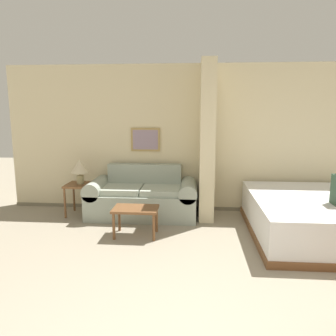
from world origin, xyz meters
The scene contains 7 objects.
wall_back centered at (0.00, 3.98, 1.29)m, with size 7.11×0.16×2.60m.
wall_partition_pillar centered at (0.04, 3.55, 1.30)m, with size 0.24×0.74×2.60m.
couch centered at (-1.05, 3.49, 0.32)m, with size 1.86×0.84×0.86m.
coffee_table centered at (-1.00, 2.57, 0.36)m, with size 0.65×0.42×0.42m.
side_table centered at (-2.12, 3.46, 0.47)m, with size 0.48×0.48×0.55m.
table_lamp centered at (-2.12, 3.46, 0.84)m, with size 0.31×0.31×0.42m.
bed centered at (1.60, 2.78, 0.29)m, with size 1.86×2.20×0.57m.
Camera 1 is at (-0.17, -1.91, 1.81)m, focal length 35.00 mm.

